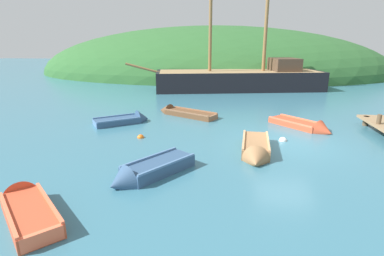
{
  "coord_description": "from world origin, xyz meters",
  "views": [
    {
      "loc": [
        -2.64,
        -12.69,
        4.25
      ],
      "look_at": [
        -4.34,
        1.29,
        0.15
      ],
      "focal_mm": 28.02,
      "sensor_mm": 36.0,
      "label": 1
    }
  ],
  "objects_px": {
    "buoy_white": "(283,141)",
    "rowboat_portside": "(255,150)",
    "rowboat_far": "(126,121)",
    "rowboat_near_dock": "(27,209)",
    "rowboat_outer_right": "(305,127)",
    "buoy_orange": "(141,138)",
    "sailing_ship": "(240,83)",
    "rowboat_center": "(148,172)",
    "rowboat_outer_left": "(182,114)"
  },
  "relations": [
    {
      "from": "buoy_white",
      "to": "rowboat_portside",
      "type": "bearing_deg",
      "value": -127.02
    },
    {
      "from": "rowboat_far",
      "to": "rowboat_near_dock",
      "type": "bearing_deg",
      "value": -123.11
    },
    {
      "from": "rowboat_outer_right",
      "to": "rowboat_far",
      "type": "bearing_deg",
      "value": -133.31
    },
    {
      "from": "buoy_orange",
      "to": "rowboat_far",
      "type": "bearing_deg",
      "value": 121.52
    },
    {
      "from": "sailing_ship",
      "to": "buoy_white",
      "type": "relative_size",
      "value": 51.2
    },
    {
      "from": "rowboat_near_dock",
      "to": "buoy_white",
      "type": "relative_size",
      "value": 8.39
    },
    {
      "from": "rowboat_center",
      "to": "buoy_white",
      "type": "relative_size",
      "value": 9.1
    },
    {
      "from": "rowboat_center",
      "to": "rowboat_portside",
      "type": "bearing_deg",
      "value": 160.42
    },
    {
      "from": "rowboat_portside",
      "to": "rowboat_far",
      "type": "relative_size",
      "value": 1.08
    },
    {
      "from": "sailing_ship",
      "to": "buoy_white",
      "type": "height_order",
      "value": "sailing_ship"
    },
    {
      "from": "rowboat_outer_right",
      "to": "rowboat_near_dock",
      "type": "xyz_separation_m",
      "value": [
        -8.92,
        -8.9,
        0.05
      ]
    },
    {
      "from": "rowboat_near_dock",
      "to": "buoy_orange",
      "type": "xyz_separation_m",
      "value": [
        1.1,
        6.44,
        -0.13
      ]
    },
    {
      "from": "rowboat_outer_left",
      "to": "rowboat_center",
      "type": "xyz_separation_m",
      "value": [
        0.2,
        -8.47,
        0.05
      ]
    },
    {
      "from": "rowboat_far",
      "to": "buoy_white",
      "type": "height_order",
      "value": "rowboat_far"
    },
    {
      "from": "rowboat_portside",
      "to": "rowboat_center",
      "type": "height_order",
      "value": "rowboat_portside"
    },
    {
      "from": "rowboat_far",
      "to": "buoy_orange",
      "type": "relative_size",
      "value": 9.53
    },
    {
      "from": "rowboat_far",
      "to": "buoy_white",
      "type": "relative_size",
      "value": 8.77
    },
    {
      "from": "rowboat_near_dock",
      "to": "rowboat_center",
      "type": "bearing_deg",
      "value": -90.22
    },
    {
      "from": "rowboat_portside",
      "to": "rowboat_far",
      "type": "bearing_deg",
      "value": -116.75
    },
    {
      "from": "rowboat_outer_right",
      "to": "buoy_white",
      "type": "distance_m",
      "value": 2.58
    },
    {
      "from": "rowboat_center",
      "to": "buoy_white",
      "type": "xyz_separation_m",
      "value": [
        4.97,
        4.24,
        -0.14
      ]
    },
    {
      "from": "buoy_white",
      "to": "buoy_orange",
      "type": "height_order",
      "value": "buoy_white"
    },
    {
      "from": "buoy_white",
      "to": "rowboat_far",
      "type": "bearing_deg",
      "value": 164.81
    },
    {
      "from": "buoy_white",
      "to": "rowboat_near_dock",
      "type": "bearing_deg",
      "value": -137.86
    },
    {
      "from": "rowboat_near_dock",
      "to": "buoy_orange",
      "type": "distance_m",
      "value": 6.53
    },
    {
      "from": "rowboat_outer_right",
      "to": "buoy_white",
      "type": "xyz_separation_m",
      "value": [
        -1.44,
        -2.14,
        -0.08
      ]
    },
    {
      "from": "rowboat_near_dock",
      "to": "buoy_white",
      "type": "distance_m",
      "value": 10.08
    },
    {
      "from": "buoy_orange",
      "to": "buoy_white",
      "type": "bearing_deg",
      "value": 2.93
    },
    {
      "from": "sailing_ship",
      "to": "rowboat_far",
      "type": "bearing_deg",
      "value": 51.15
    },
    {
      "from": "buoy_orange",
      "to": "rowboat_near_dock",
      "type": "bearing_deg",
      "value": -99.7
    },
    {
      "from": "rowboat_outer_left",
      "to": "rowboat_portside",
      "type": "xyz_separation_m",
      "value": [
        3.83,
        -6.01,
        0.06
      ]
    },
    {
      "from": "rowboat_portside",
      "to": "rowboat_outer_right",
      "type": "bearing_deg",
      "value": 148.73
    },
    {
      "from": "buoy_white",
      "to": "buoy_orange",
      "type": "xyz_separation_m",
      "value": [
        -6.38,
        -0.33,
        0.0
      ]
    },
    {
      "from": "buoy_white",
      "to": "sailing_ship",
      "type": "bearing_deg",
      "value": 95.55
    },
    {
      "from": "rowboat_outer_left",
      "to": "rowboat_near_dock",
      "type": "relative_size",
      "value": 1.36
    },
    {
      "from": "rowboat_center",
      "to": "rowboat_far",
      "type": "bearing_deg",
      "value": -119.11
    },
    {
      "from": "rowboat_outer_left",
      "to": "rowboat_near_dock",
      "type": "xyz_separation_m",
      "value": [
        -2.31,
        -11.0,
        0.04
      ]
    },
    {
      "from": "rowboat_outer_right",
      "to": "rowboat_center",
      "type": "xyz_separation_m",
      "value": [
        -6.41,
        -6.38,
        0.06
      ]
    },
    {
      "from": "rowboat_outer_right",
      "to": "rowboat_near_dock",
      "type": "relative_size",
      "value": 1.09
    },
    {
      "from": "rowboat_outer_right",
      "to": "rowboat_portside",
      "type": "relative_size",
      "value": 0.97
    },
    {
      "from": "rowboat_outer_left",
      "to": "buoy_white",
      "type": "relative_size",
      "value": 11.45
    },
    {
      "from": "sailing_ship",
      "to": "rowboat_portside",
      "type": "distance_m",
      "value": 16.26
    },
    {
      "from": "rowboat_center",
      "to": "rowboat_far",
      "type": "relative_size",
      "value": 1.04
    },
    {
      "from": "rowboat_outer_left",
      "to": "rowboat_center",
      "type": "distance_m",
      "value": 8.47
    },
    {
      "from": "rowboat_outer_right",
      "to": "buoy_white",
      "type": "relative_size",
      "value": 9.18
    },
    {
      "from": "rowboat_outer_left",
      "to": "rowboat_far",
      "type": "distance_m",
      "value": 3.44
    },
    {
      "from": "buoy_white",
      "to": "buoy_orange",
      "type": "bearing_deg",
      "value": -177.07
    },
    {
      "from": "rowboat_outer_left",
      "to": "buoy_orange",
      "type": "height_order",
      "value": "rowboat_outer_left"
    },
    {
      "from": "sailing_ship",
      "to": "rowboat_outer_left",
      "type": "relative_size",
      "value": 4.47
    },
    {
      "from": "sailing_ship",
      "to": "rowboat_portside",
      "type": "xyz_separation_m",
      "value": [
        0.07,
        -16.26,
        -0.46
      ]
    }
  ]
}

